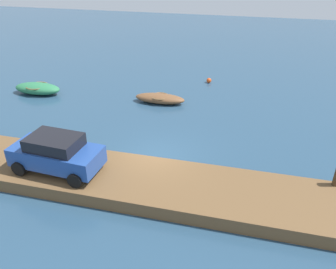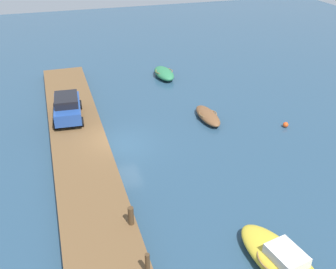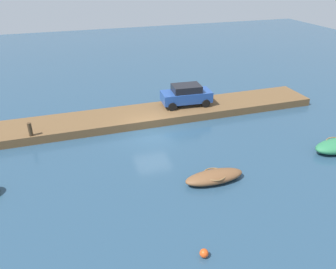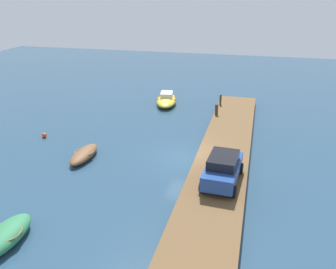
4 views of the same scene
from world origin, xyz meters
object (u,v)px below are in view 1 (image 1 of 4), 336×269
at_px(parked_car, 56,153).
at_px(marker_buoy, 209,80).
at_px(rowboat_brown, 160,98).
at_px(rowboat_green, 37,88).

distance_m(parked_car, marker_buoy, 14.94).
xyz_separation_m(rowboat_brown, marker_buoy, (2.65, 4.67, -0.13)).
relative_size(rowboat_green, parked_car, 0.86).
relative_size(rowboat_green, marker_buoy, 9.15).
bearing_deg(rowboat_green, parked_car, -53.53).
relative_size(rowboat_brown, marker_buoy, 9.04).
bearing_deg(marker_buoy, rowboat_brown, -119.59).
height_order(rowboat_brown, rowboat_green, rowboat_green).
relative_size(parked_car, marker_buoy, 10.67).
xyz_separation_m(rowboat_green, parked_car, (6.92, -8.92, 1.05)).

